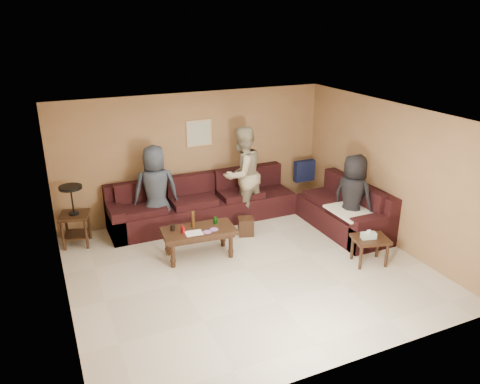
{
  "coord_description": "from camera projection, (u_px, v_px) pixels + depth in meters",
  "views": [
    {
      "loc": [
        -2.85,
        -6.05,
        3.88
      ],
      "look_at": [
        0.25,
        0.85,
        1.0
      ],
      "focal_mm": 35.0,
      "sensor_mm": 36.0,
      "label": 1
    }
  ],
  "objects": [
    {
      "name": "person_right",
      "position": [
        353.0,
        197.0,
        8.4
      ],
      "size": [
        0.76,
        0.92,
        1.6
      ],
      "primitive_type": "imported",
      "rotation": [
        0.0,
        0.0,
        1.95
      ],
      "color": "black",
      "rests_on": "ground"
    },
    {
      "name": "coffee_table",
      "position": [
        198.0,
        233.0,
        7.87
      ],
      "size": [
        1.26,
        0.7,
        0.79
      ],
      "rotation": [
        0.0,
        0.0,
        -0.08
      ],
      "color": "#331D11",
      "rests_on": "ground"
    },
    {
      "name": "wall_art",
      "position": [
        199.0,
        133.0,
        9.18
      ],
      "size": [
        0.52,
        0.04,
        0.52
      ],
      "color": "tan",
      "rests_on": "ground"
    },
    {
      "name": "end_table_left",
      "position": [
        74.0,
        215.0,
        8.22
      ],
      "size": [
        0.6,
        0.6,
        1.12
      ],
      "rotation": [
        0.0,
        0.0,
        -0.26
      ],
      "color": "#331D11",
      "rests_on": "ground"
    },
    {
      "name": "room",
      "position": [
        248.0,
        172.0,
        7.04
      ],
      "size": [
        5.6,
        5.5,
        2.5
      ],
      "color": "beige",
      "rests_on": "ground"
    },
    {
      "name": "waste_bin",
      "position": [
        246.0,
        226.0,
        8.75
      ],
      "size": [
        0.35,
        0.35,
        0.33
      ],
      "primitive_type": "cube",
      "rotation": [
        0.0,
        0.0,
        -0.31
      ],
      "color": "#331D11",
      "rests_on": "ground"
    },
    {
      "name": "side_table_right",
      "position": [
        370.0,
        241.0,
        7.66
      ],
      "size": [
        0.66,
        0.59,
        0.61
      ],
      "rotation": [
        0.0,
        0.0,
        -0.25
      ],
      "color": "#331D11",
      "rests_on": "ground"
    },
    {
      "name": "person_left",
      "position": [
        156.0,
        190.0,
        8.62
      ],
      "size": [
        0.89,
        0.64,
        1.69
      ],
      "primitive_type": "imported",
      "rotation": [
        0.0,
        0.0,
        3.02
      ],
      "color": "#2C343E",
      "rests_on": "ground"
    },
    {
      "name": "sectional_sofa",
      "position": [
        252.0,
        209.0,
        9.12
      ],
      "size": [
        4.65,
        2.9,
        0.97
      ],
      "color": "black",
      "rests_on": "ground"
    },
    {
      "name": "person_middle",
      "position": [
        242.0,
        174.0,
        9.15
      ],
      "size": [
        1.12,
        1.0,
        1.9
      ],
      "primitive_type": "imported",
      "rotation": [
        0.0,
        0.0,
        3.51
      ],
      "color": "#9C9274",
      "rests_on": "ground"
    }
  ]
}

